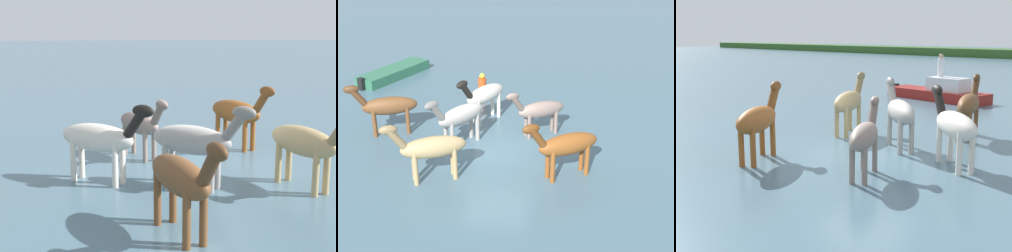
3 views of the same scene
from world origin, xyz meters
TOP-DOWN VIEW (x-y plane):
  - ground_plane at (0.00, 0.00)m, footprint 206.59×206.59m
  - horse_pinto_flank at (2.51, 0.70)m, footprint 2.40×1.81m
  - horse_mid_herd at (0.28, 1.30)m, footprint 2.37×1.94m
  - horse_rear_stallion at (1.00, 4.16)m, footprint 1.24×2.62m
  - horse_gray_outer at (-1.70, -2.45)m, footprint 1.65×2.53m
  - horse_lead at (-2.27, 1.76)m, footprint 1.41×2.61m
  - horse_dark_mare at (1.39, -1.53)m, footprint 1.46×2.27m

SIDE VIEW (x-z plane):
  - ground_plane at x=0.00m, z-range 0.00..0.00m
  - horse_dark_mare at x=1.39m, z-range 0.09..1.95m
  - horse_pinto_flank at x=2.51m, z-range 0.10..2.15m
  - horse_rear_stallion at x=1.00m, z-range 0.10..2.15m
  - horse_lead at x=-2.27m, z-range 0.11..2.18m
  - horse_mid_herd at x=0.28m, z-range 0.11..2.18m
  - horse_gray_outer at x=-1.70m, z-range 0.11..2.18m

